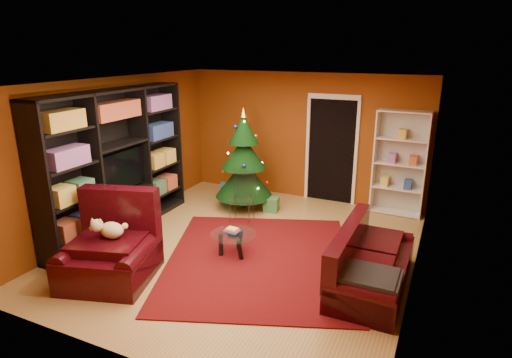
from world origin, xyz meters
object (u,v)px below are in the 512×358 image
at_px(media_unit, 117,163).
at_px(sofa, 373,258).
at_px(acrylic_chair, 242,199).
at_px(rug, 260,259).
at_px(gift_box_green, 271,204).
at_px(white_bookshelf, 400,164).
at_px(armchair, 108,247).
at_px(dog, 112,230).
at_px(gift_box_teal, 227,190).
at_px(christmas_tree, 244,160).
at_px(coffee_table, 234,244).

bearing_deg(media_unit, sofa, -1.73).
bearing_deg(acrylic_chair, rug, -65.19).
height_order(gift_box_green, white_bookshelf, white_bookshelf).
distance_m(armchair, dog, 0.25).
relative_size(media_unit, gift_box_teal, 11.27).
bearing_deg(acrylic_chair, media_unit, -156.05).
bearing_deg(sofa, media_unit, 89.60).
relative_size(gift_box_green, armchair, 0.22).
bearing_deg(christmas_tree, dog, -97.26).
bearing_deg(sofa, armchair, 112.25).
bearing_deg(media_unit, coffee_table, -2.26).
relative_size(rug, gift_box_green, 11.61).
height_order(rug, armchair, armchair).
distance_m(gift_box_green, acrylic_chair, 0.80).
bearing_deg(gift_box_green, white_bookshelf, 21.84).
bearing_deg(media_unit, dog, -52.98).
xyz_separation_m(white_bookshelf, armchair, (-3.22, -4.18, -0.51)).
height_order(dog, coffee_table, dog).
distance_m(christmas_tree, gift_box_teal, 1.14).
distance_m(rug, armchair, 2.18).
bearing_deg(media_unit, rug, -1.59).
height_order(gift_box_teal, gift_box_green, gift_box_teal).
bearing_deg(acrylic_chair, christmas_tree, 101.55).
bearing_deg(dog, sofa, 4.58).
height_order(media_unit, christmas_tree, media_unit).
bearing_deg(gift_box_teal, media_unit, -109.21).
bearing_deg(white_bookshelf, armchair, -125.69).
height_order(white_bookshelf, sofa, white_bookshelf).
height_order(white_bookshelf, acrylic_chair, white_bookshelf).
distance_m(gift_box_green, sofa, 3.02).
distance_m(white_bookshelf, acrylic_chair, 3.02).
relative_size(dog, coffee_table, 0.57).
height_order(christmas_tree, coffee_table, christmas_tree).
bearing_deg(media_unit, gift_box_teal, 69.69).
bearing_deg(white_bookshelf, gift_box_teal, -170.09).
relative_size(rug, gift_box_teal, 11.31).
distance_m(christmas_tree, dog, 3.23).
relative_size(gift_box_teal, white_bookshelf, 0.14).
bearing_deg(christmas_tree, coffee_table, -68.21).
bearing_deg(coffee_table, dog, -132.67).
distance_m(gift_box_teal, acrylic_chair, 1.45).
bearing_deg(dog, gift_box_teal, 76.83).
relative_size(rug, armchair, 2.59).
bearing_deg(sofa, gift_box_teal, 56.01).
xyz_separation_m(dog, acrylic_chair, (0.68, 2.54, -0.29)).
bearing_deg(gift_box_green, gift_box_teal, 161.16).
relative_size(gift_box_green, acrylic_chair, 0.32).
bearing_deg(sofa, rug, 89.37).
relative_size(christmas_tree, gift_box_green, 7.34).
xyz_separation_m(christmas_tree, sofa, (2.86, -1.92, -0.56)).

